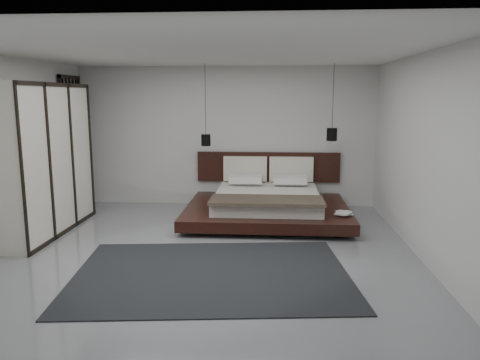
# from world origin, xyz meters

# --- Properties ---
(floor) EXTENTS (6.00, 6.00, 0.00)m
(floor) POSITION_xyz_m (0.00, 0.00, 0.00)
(floor) COLOR gray
(floor) RESTS_ON ground
(ceiling) EXTENTS (6.00, 6.00, 0.00)m
(ceiling) POSITION_xyz_m (0.00, 0.00, 2.80)
(ceiling) COLOR white
(ceiling) RESTS_ON wall_back
(wall_back) EXTENTS (6.00, 0.00, 6.00)m
(wall_back) POSITION_xyz_m (0.00, 3.00, 1.40)
(wall_back) COLOR silver
(wall_back) RESTS_ON floor
(wall_front) EXTENTS (6.00, 0.00, 6.00)m
(wall_front) POSITION_xyz_m (0.00, -3.00, 1.40)
(wall_front) COLOR silver
(wall_front) RESTS_ON floor
(wall_right) EXTENTS (0.00, 6.00, 6.00)m
(wall_right) POSITION_xyz_m (3.00, 0.00, 1.40)
(wall_right) COLOR silver
(wall_right) RESTS_ON floor
(lattice_screen) EXTENTS (0.05, 0.90, 2.60)m
(lattice_screen) POSITION_xyz_m (-2.95, 2.45, 1.30)
(lattice_screen) COLOR black
(lattice_screen) RESTS_ON floor
(bed) EXTENTS (2.88, 2.43, 1.09)m
(bed) POSITION_xyz_m (0.87, 1.90, 0.29)
(bed) COLOR black
(bed) RESTS_ON floor
(book_lower) EXTENTS (0.26, 0.33, 0.03)m
(book_lower) POSITION_xyz_m (2.05, 1.24, 0.28)
(book_lower) COLOR #99724C
(book_lower) RESTS_ON bed
(book_upper) EXTENTS (0.34, 0.38, 0.02)m
(book_upper) POSITION_xyz_m (2.03, 1.20, 0.31)
(book_upper) COLOR #99724C
(book_upper) RESTS_ON book_lower
(pendant_left) EXTENTS (0.18, 0.18, 1.52)m
(pendant_left) POSITION_xyz_m (-0.31, 2.37, 1.39)
(pendant_left) COLOR black
(pendant_left) RESTS_ON ceiling
(pendant_right) EXTENTS (0.19, 0.19, 1.41)m
(pendant_right) POSITION_xyz_m (2.05, 2.37, 1.51)
(pendant_right) COLOR black
(pendant_right) RESTS_ON ceiling
(wardrobe) EXTENTS (0.58, 2.47, 2.42)m
(wardrobe) POSITION_xyz_m (-2.70, 0.76, 1.21)
(wardrobe) COLOR silver
(wardrobe) RESTS_ON floor
(rug) EXTENTS (3.66, 2.79, 0.01)m
(rug) POSITION_xyz_m (0.21, -0.89, 0.01)
(rug) COLOR black
(rug) RESTS_ON floor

